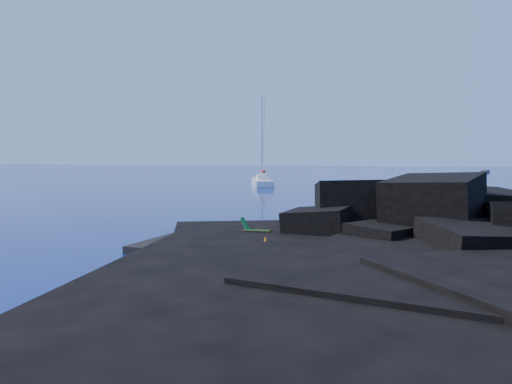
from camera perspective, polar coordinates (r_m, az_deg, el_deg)
ground at (r=24.85m, az=-12.54°, el=-6.08°), size 400.00×400.00×0.00m
headland at (r=25.04m, az=18.66°, el=-6.12°), size 24.00×24.00×3.60m
beach at (r=23.59m, az=-2.19°, el=-6.53°), size 9.08×6.86×0.70m
surf_foam at (r=27.73m, az=1.61°, el=-4.92°), size 10.00×8.00×0.06m
sailboat at (r=73.63m, az=0.71°, el=0.73°), size 6.72×12.70×13.15m
deck_chair at (r=24.85m, az=0.19°, el=-3.95°), size 1.52×0.69×1.04m
towel at (r=23.46m, az=3.53°, el=-5.67°), size 1.79×0.88×0.05m
sunbather at (r=23.44m, az=3.54°, el=-5.36°), size 1.59×0.42×0.21m
marker_cone at (r=22.03m, az=1.10°, el=-5.70°), size 0.37×0.37×0.50m
distant_boat_a at (r=145.24m, az=24.73°, el=2.02°), size 2.90×5.03×0.64m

